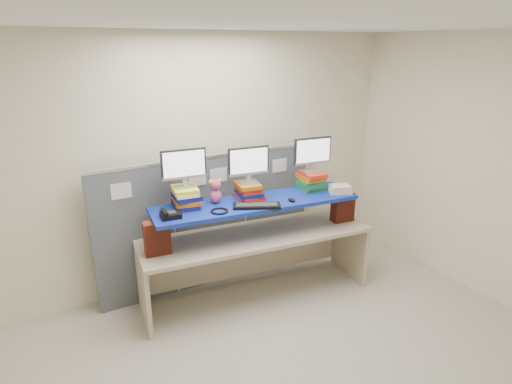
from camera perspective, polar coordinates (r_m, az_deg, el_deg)
room at (r=3.20m, az=6.90°, el=-4.22°), size 5.00×4.00×2.80m
cubicle_partition at (r=4.86m, az=-6.06°, el=-3.84°), size 2.60×0.06×1.53m
desk at (r=4.63m, az=0.00°, el=-7.28°), size 2.54×1.03×0.75m
brick_pier_left at (r=4.19m, az=-13.06°, el=-5.97°), size 0.26×0.16×0.33m
brick_pier_right at (r=4.93m, az=11.48°, el=-1.97°), size 0.26×0.16×0.33m
blue_board at (r=4.43m, az=0.00°, el=-1.46°), size 2.21×0.81×0.04m
book_stack_left at (r=4.29m, az=-9.32°, el=-0.72°), size 0.31×0.34×0.21m
book_stack_center at (r=4.48m, az=-0.96°, el=0.15°), size 0.29×0.32×0.17m
book_stack_right at (r=4.80m, az=7.33°, el=1.55°), size 0.28×0.33×0.20m
monitor_left at (r=4.19m, az=-9.60°, el=3.45°), size 0.44×0.15×0.38m
monitor_center at (r=4.40m, az=-1.01°, el=3.92°), size 0.44×0.15×0.38m
monitor_right at (r=4.71m, az=7.55°, el=5.24°), size 0.44×0.15×0.38m
keyboard at (r=4.26m, az=0.10°, el=-1.84°), size 0.49×0.35×0.03m
mouse at (r=4.43m, az=4.77°, el=-1.04°), size 0.07×0.11×0.03m
desk_phone at (r=4.08m, az=-11.40°, el=-2.96°), size 0.20×0.19×0.08m
headset at (r=4.16m, az=-4.90°, el=-2.54°), size 0.21×0.21×0.02m
plush_toy at (r=4.35m, az=-5.42°, el=0.17°), size 0.15×0.11×0.25m
binder_stack at (r=4.75m, az=11.13°, el=0.37°), size 0.29×0.27×0.08m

